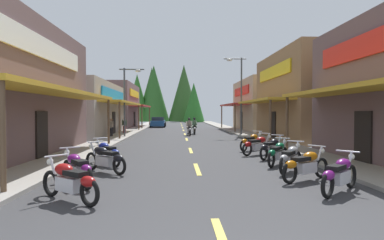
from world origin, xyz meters
TOP-DOWN VIEW (x-y plane):
  - ground at (0.00, 25.73)m, footprint 9.07×81.45m
  - sidewalk_left at (-5.54, 25.73)m, footprint 2.02×81.45m
  - sidewalk_right at (5.54, 25.73)m, footprint 2.02×81.45m
  - centerline_dashes at (0.00, 29.73)m, footprint 0.16×56.97m
  - storefront_left_middle at (-10.65, 26.60)m, footprint 10.07×13.50m
  - storefront_left_far at (-10.55, 40.86)m, footprint 9.87×12.02m
  - storefront_right_middle at (10.79, 20.76)m, footprint 10.35×10.44m
  - storefront_right_far at (9.74, 32.75)m, footprint 8.25×10.77m
  - streetlamp_left at (-4.63, 22.88)m, footprint 1.98×0.30m
  - streetlamp_right at (4.67, 24.96)m, footprint 1.98×0.30m
  - motorcycle_parked_right_0 at (3.40, 5.00)m, footprint 1.67×1.49m
  - motorcycle_parked_right_1 at (3.11, 6.45)m, footprint 1.88×1.20m
  - motorcycle_parked_right_2 at (3.18, 7.89)m, footprint 1.40×1.75m
  - motorcycle_parked_right_3 at (3.18, 9.26)m, footprint 1.36×1.78m
  - motorcycle_parked_right_4 at (3.47, 11.00)m, footprint 1.56×1.60m
  - motorcycle_parked_right_5 at (3.15, 12.23)m, footprint 1.85×1.24m
  - motorcycle_parked_right_6 at (3.26, 13.98)m, footprint 1.64×1.53m
  - motorcycle_parked_left_0 at (-3.18, 4.54)m, footprint 1.74×1.40m
  - motorcycle_parked_left_1 at (-3.54, 6.19)m, footprint 1.38×1.76m
  - motorcycle_parked_left_2 at (-3.15, 8.04)m, footprint 1.70×1.46m
  - motorcycle_parked_left_3 at (-3.46, 9.62)m, footprint 1.44×1.71m
  - rider_cruising_lead at (0.33, 25.19)m, footprint 0.60×2.14m
  - rider_cruising_trailing at (0.89, 26.90)m, footprint 0.60×2.14m
  - pedestrian_by_shop at (-5.57, 26.65)m, footprint 0.48×0.42m
  - pedestrian_browsing at (-6.04, 23.15)m, footprint 0.36×0.54m
  - parked_car_curbside at (-3.34, 41.10)m, footprint 2.07×4.31m
  - treeline_backdrop at (-2.94, 69.54)m, footprint 17.64×12.93m

SIDE VIEW (x-z plane):
  - ground at x=0.00m, z-range -0.10..0.00m
  - centerline_dashes at x=0.00m, z-range 0.00..0.01m
  - sidewalk_left at x=-5.54m, z-range 0.00..0.12m
  - sidewalk_right at x=5.54m, z-range 0.00..0.12m
  - motorcycle_parked_right_0 at x=3.40m, z-range -0.03..1.01m
  - motorcycle_parked_right_1 at x=3.11m, z-range -0.03..1.01m
  - motorcycle_parked_right_2 at x=3.18m, z-range -0.03..1.01m
  - motorcycle_parked_right_3 at x=3.18m, z-range -0.03..1.01m
  - motorcycle_parked_right_4 at x=3.47m, z-range -0.03..1.01m
  - motorcycle_parked_right_5 at x=3.15m, z-range -0.03..1.01m
  - motorcycle_parked_right_6 at x=3.26m, z-range -0.03..1.01m
  - motorcycle_parked_left_0 at x=-3.18m, z-range -0.03..1.01m
  - motorcycle_parked_left_1 at x=-3.54m, z-range -0.03..1.01m
  - motorcycle_parked_left_2 at x=-3.15m, z-range -0.03..1.01m
  - motorcycle_parked_left_3 at x=-3.46m, z-range -0.03..1.01m
  - rider_cruising_lead at x=0.33m, z-range -0.13..1.44m
  - rider_cruising_trailing at x=0.89m, z-range -0.13..1.44m
  - parked_car_curbside at x=-3.34m, z-range -0.01..1.39m
  - pedestrian_browsing at x=-6.04m, z-range 0.11..1.66m
  - pedestrian_by_shop at x=-5.57m, z-range 0.12..1.69m
  - storefront_left_middle at x=-10.65m, z-range 0.01..4.68m
  - storefront_right_far at x=9.74m, z-range 0.00..5.68m
  - storefront_left_far at x=-10.55m, z-range 0.00..5.85m
  - storefront_right_middle at x=10.79m, z-range 0.00..6.48m
  - streetlamp_left at x=-4.63m, z-range 0.89..6.47m
  - streetlamp_right at x=4.67m, z-range 0.96..7.80m
  - treeline_backdrop at x=-2.94m, z-range -0.56..12.36m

